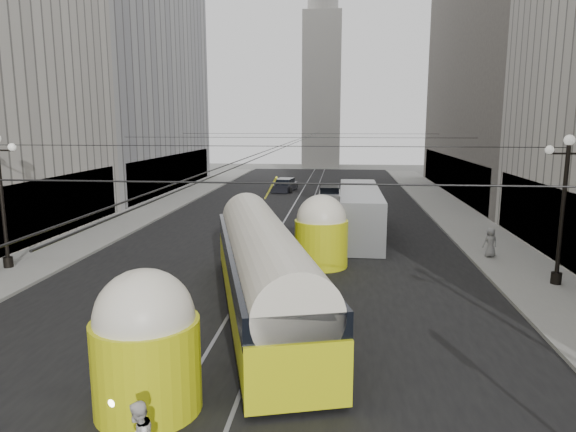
# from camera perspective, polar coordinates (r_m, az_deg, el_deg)

# --- Properties ---
(road) EXTENTS (20.00, 85.00, 0.02)m
(road) POSITION_cam_1_polar(r_m,az_deg,el_deg) (37.67, 0.83, -0.43)
(road) COLOR black
(road) RESTS_ON ground
(sidewalk_left) EXTENTS (4.00, 72.00, 0.15)m
(sidewalk_left) POSITION_cam_1_polar(r_m,az_deg,el_deg) (43.71, -14.62, 0.83)
(sidewalk_left) COLOR gray
(sidewalk_left) RESTS_ON ground
(sidewalk_right) EXTENTS (4.00, 72.00, 0.15)m
(sidewalk_right) POSITION_cam_1_polar(r_m,az_deg,el_deg) (41.88, 17.85, 0.26)
(sidewalk_right) COLOR gray
(sidewalk_right) RESTS_ON ground
(rail_left) EXTENTS (0.12, 85.00, 0.04)m
(rail_left) POSITION_cam_1_polar(r_m,az_deg,el_deg) (37.74, -0.31, -0.41)
(rail_left) COLOR gray
(rail_left) RESTS_ON ground
(rail_right) EXTENTS (0.12, 85.00, 0.04)m
(rail_right) POSITION_cam_1_polar(r_m,az_deg,el_deg) (37.61, 1.96, -0.45)
(rail_right) COLOR gray
(rail_right) RESTS_ON ground
(building_left_far) EXTENTS (12.60, 28.60, 28.60)m
(building_left_far) POSITION_cam_1_polar(r_m,az_deg,el_deg) (57.77, -18.74, 17.02)
(building_left_far) COLOR #999999
(building_left_far) RESTS_ON ground
(building_right_far) EXTENTS (12.60, 32.60, 32.60)m
(building_right_far) POSITION_cam_1_polar(r_m,az_deg,el_deg) (55.77, 24.69, 18.99)
(building_right_far) COLOR #514C47
(building_right_far) RESTS_ON ground
(distant_tower) EXTENTS (6.00, 6.00, 31.36)m
(distant_tower) POSITION_cam_1_polar(r_m,az_deg,el_deg) (84.81, 3.81, 15.63)
(distant_tower) COLOR #B2AFA8
(distant_tower) RESTS_ON ground
(lamppost_left_mid) EXTENTS (1.86, 0.44, 6.37)m
(lamppost_left_mid) POSITION_cam_1_polar(r_m,az_deg,el_deg) (27.62, -29.24, 2.22)
(lamppost_left_mid) COLOR black
(lamppost_left_mid) RESTS_ON sidewalk_left
(lamppost_right_mid) EXTENTS (1.86, 0.44, 6.37)m
(lamppost_right_mid) POSITION_cam_1_polar(r_m,az_deg,el_deg) (24.45, 28.29, 1.43)
(lamppost_right_mid) COLOR black
(lamppost_right_mid) RESTS_ON sidewalk_right
(catenary) EXTENTS (25.00, 72.00, 0.23)m
(catenary) POSITION_cam_1_polar(r_m,az_deg,el_deg) (36.02, 0.90, 8.50)
(catenary) COLOR black
(catenary) RESTS_ON ground
(streetcar) EXTENTS (6.34, 16.02, 3.63)m
(streetcar) POSITION_cam_1_polar(r_m,az_deg,el_deg) (18.89, -2.77, -5.76)
(streetcar) COLOR #C6CB11
(streetcar) RESTS_ON ground
(city_bus) EXTENTS (2.71, 11.57, 2.94)m
(city_bus) POSITION_cam_1_polar(r_m,az_deg,el_deg) (32.43, 7.95, 0.62)
(city_bus) COLOR gray
(city_bus) RESTS_ON ground
(sedan_white_far) EXTENTS (1.94, 4.62, 1.45)m
(sedan_white_far) POSITION_cam_1_polar(r_m,az_deg,el_deg) (46.14, 4.65, 2.34)
(sedan_white_far) COLOR white
(sedan_white_far) RESTS_ON ground
(sedan_dark_far) EXTENTS (2.42, 4.49, 1.35)m
(sedan_dark_far) POSITION_cam_1_polar(r_m,az_deg,el_deg) (53.46, -0.37, 3.40)
(sedan_dark_far) COLOR black
(sedan_dark_far) RESTS_ON ground
(pedestrian_sidewalk_right) EXTENTS (0.83, 0.63, 1.52)m
(pedestrian_sidewalk_right) POSITION_cam_1_polar(r_m,az_deg,el_deg) (28.56, 21.57, -2.75)
(pedestrian_sidewalk_right) COLOR gray
(pedestrian_sidewalk_right) RESTS_ON sidewalk_right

